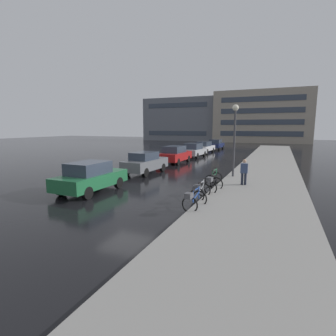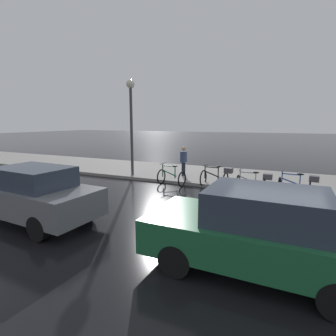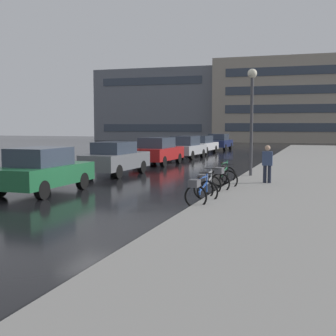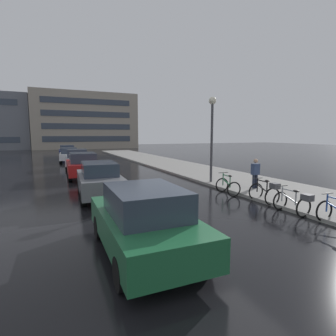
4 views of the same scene
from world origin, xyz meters
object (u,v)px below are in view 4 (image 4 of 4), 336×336
object	(u,v)px
bicycle_second	(295,202)
car_red	(83,165)
bicycle_farthest	(228,186)
car_white	(69,155)
car_green	(144,220)
pedestrian	(255,173)
car_navy	(67,151)
car_grey	(99,180)
car_silver	(77,159)
streetlamp	(212,125)
bicycle_third	(266,191)

from	to	relation	value
bicycle_second	car_red	xyz separation A→B (m)	(-5.97, 11.72, 0.37)
bicycle_farthest	car_white	xyz separation A→B (m)	(-5.94, 19.23, 0.38)
car_green	car_white	distance (m)	23.60
car_red	car_white	world-z (taller)	car_red
bicycle_second	car_green	distance (m)	5.99
bicycle_farthest	pedestrian	world-z (taller)	pedestrian
car_navy	bicycle_second	bearing A→B (deg)	-78.39
bicycle_farthest	car_white	distance (m)	20.13
car_grey	car_white	bearing A→B (deg)	90.66
bicycle_second	car_grey	bearing A→B (deg)	137.00
bicycle_farthest	car_navy	world-z (taller)	car_navy
car_grey	pedestrian	xyz separation A→B (m)	(7.50, -1.80, 0.11)
bicycle_second	car_navy	xyz separation A→B (m)	(-5.96, 28.99, 0.31)
car_silver	streetlamp	bearing A→B (deg)	-60.13
car_green	car_white	world-z (taller)	car_green
bicycle_third	car_red	distance (m)	11.86
car_green	car_red	xyz separation A→B (m)	(-0.04, 12.44, 0.02)
bicycle_farthest	car_white	bearing A→B (deg)	107.15
car_white	car_grey	bearing A→B (deg)	-89.34
bicycle_third	pedestrian	xyz separation A→B (m)	(1.34, 2.12, 0.42)
bicycle_farthest	car_green	distance (m)	7.22
car_white	streetlamp	bearing A→B (deg)	-68.20
streetlamp	car_green	bearing A→B (deg)	-133.09
bicycle_farthest	car_green	size ratio (longest dim) A/B	0.29
streetlamp	car_silver	bearing A→B (deg)	119.87
bicycle_third	car_navy	distance (m)	28.07
car_silver	bicycle_second	bearing A→B (deg)	-71.40
bicycle_second	streetlamp	xyz separation A→B (m)	(0.54, 6.20, 2.95)
car_red	car_navy	bearing A→B (deg)	89.95
car_grey	car_navy	bearing A→B (deg)	90.07
bicycle_third	car_white	distance (m)	22.19
streetlamp	bicycle_farthest	bearing A→B (deg)	-106.00
car_green	car_silver	bearing A→B (deg)	89.60
bicycle_third	pedestrian	size ratio (longest dim) A/B	0.85
bicycle_farthest	car_green	world-z (taller)	car_green
bicycle_third	car_green	bearing A→B (deg)	-159.26
car_white	pedestrian	xyz separation A→B (m)	(7.70, -19.14, 0.15)
streetlamp	car_white	bearing A→B (deg)	111.80
car_green	bicycle_second	bearing A→B (deg)	6.94
car_green	streetlamp	world-z (taller)	streetlamp
car_red	car_white	distance (m)	11.16
bicycle_third	pedestrian	distance (m)	2.54
car_red	streetlamp	distance (m)	8.92
car_navy	streetlamp	bearing A→B (deg)	-74.09
bicycle_third	car_grey	bearing A→B (deg)	147.55
car_grey	car_white	world-z (taller)	car_grey
bicycle_second	pedestrian	size ratio (longest dim) A/B	0.83
car_green	car_silver	xyz separation A→B (m)	(0.13, 17.97, -0.01)
bicycle_third	pedestrian	bearing A→B (deg)	57.73
pedestrian	bicycle_third	bearing A→B (deg)	-122.27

